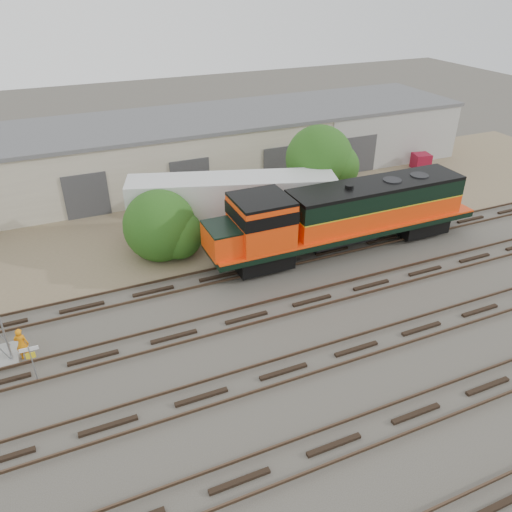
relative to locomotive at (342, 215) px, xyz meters
name	(u,v)px	position (x,y,z in m)	size (l,w,h in m)	color
ground	(258,335)	(-8.55, -6.00, -2.56)	(140.00, 140.00, 0.00)	#47423A
dirt_strip	(178,218)	(-8.55, 9.00, -2.55)	(80.00, 16.00, 0.02)	#726047
tracks	(284,371)	(-8.55, -9.00, -2.48)	(80.00, 20.40, 0.28)	black
warehouse	(150,153)	(-8.50, 16.98, 0.09)	(58.40, 10.40, 5.30)	beige
locomotive	(342,215)	(0.00, 0.00, 0.00)	(18.76, 3.29, 4.51)	black
sign_post	(31,357)	(-19.08, -4.96, -1.18)	(0.81, 0.06, 1.97)	gray
worker	(22,344)	(-19.53, -3.16, -1.67)	(0.65, 0.43, 1.78)	orange
semi_trailer	(237,199)	(-5.35, 4.82, 0.14)	(14.13, 6.85, 4.29)	silver
dumpster_blue	(333,171)	(6.37, 11.35, -1.81)	(1.60, 1.50, 1.50)	#171591
dumpster_red	(421,161)	(15.35, 10.51, -1.86)	(1.50, 1.40, 1.40)	maroon
tree_mid	(164,228)	(-10.68, 4.05, -0.62)	(4.90, 4.67, 4.67)	#382619
tree_east	(323,161)	(1.91, 5.87, 1.51)	(5.19, 4.94, 6.67)	#382619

